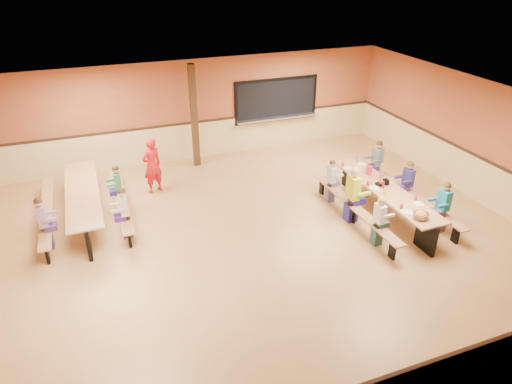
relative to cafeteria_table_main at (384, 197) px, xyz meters
name	(u,v)px	position (x,y,z in m)	size (l,w,h in m)	color
ground	(255,239)	(-3.25, 0.14, -0.53)	(12.00, 12.00, 0.00)	#9D6C3B
room_envelope	(255,212)	(-3.25, 0.14, 0.16)	(12.04, 10.04, 3.02)	#9A4F2C
kitchen_pass_through	(276,102)	(-0.65, 5.10, 0.96)	(2.78, 0.28, 1.38)	black
structural_post	(194,117)	(-3.45, 4.54, 0.97)	(0.18, 0.18, 3.00)	#321F10
cafeteria_table_main	(384,197)	(0.00, 0.00, 0.00)	(1.91, 3.70, 0.74)	#A36B41
cafeteria_table_second	(84,199)	(-6.71, 2.39, 0.00)	(1.91, 3.70, 0.74)	#A36B41
seated_child_white_left	(379,221)	(-0.83, -0.98, 0.04)	(0.34, 0.27, 1.14)	silver
seated_adult_yellow	(353,195)	(-0.83, 0.10, 0.16)	(0.44, 0.36, 1.36)	#B9CB1B
seated_child_grey_left	(331,181)	(-0.83, 1.11, 0.04)	(0.33, 0.27, 1.12)	#B1B1B1
seated_child_teal_right	(442,207)	(0.83, -1.02, 0.08)	(0.37, 0.31, 1.22)	#176D85
seated_child_navy_right	(407,184)	(0.83, 0.23, 0.07)	(0.36, 0.29, 1.19)	navy
seated_child_char_right	(377,163)	(0.83, 1.55, 0.09)	(0.38, 0.31, 1.24)	#50595B
seated_child_purple_sec	(44,224)	(-7.54, 1.40, 0.08)	(0.37, 0.30, 1.21)	#9E668E
seated_child_green_sec	(118,188)	(-5.89, 2.58, 0.06)	(0.35, 0.28, 1.16)	#3B7E57
seated_child_tan_sec	(125,213)	(-5.89, 1.28, 0.07)	(0.36, 0.29, 1.19)	#C6B09F
standing_woman	(152,165)	(-4.95, 3.24, 0.23)	(0.55, 0.36, 1.52)	red
punch_pitcher	(369,170)	(0.06, 0.81, 0.32)	(0.16, 0.16, 0.22)	red
chip_bowl	(421,215)	(-0.12, -1.41, 0.29)	(0.32, 0.32, 0.15)	orange
napkin_dispenser	(386,182)	(0.14, 0.18, 0.28)	(0.10, 0.14, 0.13)	black
condiment_mustard	(385,192)	(-0.22, -0.27, 0.30)	(0.06, 0.06, 0.17)	yellow
condiment_ketchup	(383,185)	(-0.04, 0.04, 0.30)	(0.06, 0.06, 0.17)	#B2140F
table_paddle	(380,180)	(-0.03, 0.19, 0.35)	(0.16, 0.16, 0.56)	black
place_settings	(386,186)	(0.00, 0.00, 0.27)	(0.65, 3.30, 0.11)	beige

